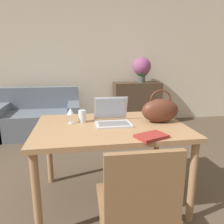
% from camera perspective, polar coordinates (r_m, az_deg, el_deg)
% --- Properties ---
extents(wall_back, '(10.00, 0.06, 2.70)m').
position_cam_1_polar(wall_back, '(4.62, -7.57, 13.75)').
color(wall_back, beige).
rests_on(wall_back, ground_plane).
extents(dining_table, '(1.33, 0.92, 0.75)m').
position_cam_1_polar(dining_table, '(2.00, -0.36, -5.72)').
color(dining_table, '#A87F56').
rests_on(dining_table, ground_plane).
extents(chair, '(0.45, 0.45, 0.88)m').
position_cam_1_polar(chair, '(1.40, 6.56, -22.51)').
color(chair, olive).
rests_on(chair, ground_plane).
extents(couch, '(1.45, 0.87, 0.82)m').
position_cam_1_polar(couch, '(4.18, -18.43, -1.59)').
color(couch, slate).
rests_on(couch, ground_plane).
extents(sideboard, '(0.95, 0.40, 0.87)m').
position_cam_1_polar(sideboard, '(4.58, 6.47, 2.25)').
color(sideboard, '#4C3828').
rests_on(sideboard, ground_plane).
extents(laptop, '(0.32, 0.30, 0.23)m').
position_cam_1_polar(laptop, '(2.02, 0.05, -1.13)').
color(laptop, silver).
rests_on(laptop, dining_table).
extents(drinking_glass, '(0.07, 0.07, 0.11)m').
position_cam_1_polar(drinking_glass, '(2.06, -7.77, -1.10)').
color(drinking_glass, silver).
rests_on(drinking_glass, dining_table).
extents(wine_glass, '(0.07, 0.07, 0.15)m').
position_cam_1_polar(wine_glass, '(2.03, -10.78, -0.00)').
color(wine_glass, silver).
rests_on(wine_glass, dining_table).
extents(handbag, '(0.35, 0.18, 0.31)m').
position_cam_1_polar(handbag, '(2.08, 12.47, 0.46)').
color(handbag, '#592D1E').
rests_on(handbag, dining_table).
extents(flower_vase, '(0.36, 0.36, 0.50)m').
position_cam_1_polar(flower_vase, '(4.52, 7.83, 11.27)').
color(flower_vase, '#47564C').
rests_on(flower_vase, sideboard).
extents(book, '(0.27, 0.23, 0.02)m').
position_cam_1_polar(book, '(1.68, 10.28, -6.26)').
color(book, maroon).
rests_on(book, dining_table).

